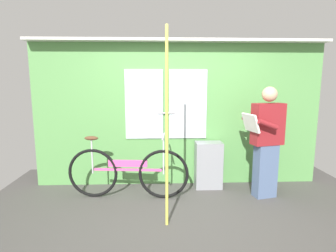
{
  "coord_description": "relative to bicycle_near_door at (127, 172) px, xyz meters",
  "views": [
    {
      "loc": [
        -0.34,
        -3.0,
        1.68
      ],
      "look_at": [
        -0.19,
        0.8,
        1.07
      ],
      "focal_mm": 29.12,
      "sensor_mm": 36.0,
      "label": 1
    }
  ],
  "objects": [
    {
      "name": "ground_plane",
      "position": [
        0.78,
        -0.82,
        -0.41
      ],
      "size": [
        5.62,
        4.38,
        0.04
      ],
      "primitive_type": "cube",
      "color": "#474442"
    },
    {
      "name": "trash_bin_by_wall",
      "position": [
        1.25,
        0.35,
        -0.02
      ],
      "size": [
        0.42,
        0.28,
        0.74
      ],
      "primitive_type": "cube",
      "color": "gray",
      "rests_on": "ground_plane"
    },
    {
      "name": "bicycle_near_door",
      "position": [
        0.0,
        0.0,
        0.0
      ],
      "size": [
        1.76,
        0.44,
        0.94
      ],
      "rotation": [
        0.0,
        0.0,
        -0.08
      ],
      "color": "black",
      "rests_on": "ground_plane"
    },
    {
      "name": "train_door_wall",
      "position": [
        0.77,
        0.57,
        0.83
      ],
      "size": [
        4.62,
        0.28,
        2.33
      ],
      "color": "#56934C",
      "rests_on": "ground_plane"
    },
    {
      "name": "passenger_reading_newspaper",
      "position": [
        2.01,
        -0.04,
        0.47
      ],
      "size": [
        0.6,
        0.53,
        1.62
      ],
      "rotation": [
        0.0,
        0.0,
        3.36
      ],
      "color": "slate",
      "rests_on": "ground_plane"
    },
    {
      "name": "handrail_pole",
      "position": [
        0.55,
        -0.8,
        0.76
      ],
      "size": [
        0.04,
        0.04,
        2.29
      ],
      "primitive_type": "cylinder",
      "color": "#C6C14C",
      "rests_on": "ground_plane"
    }
  ]
}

